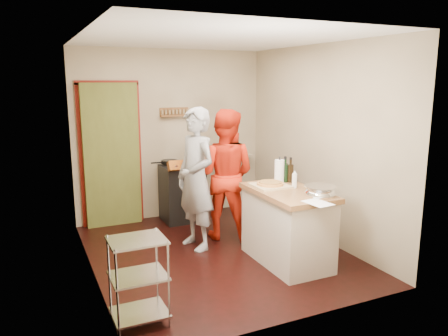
{
  "coord_description": "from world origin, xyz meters",
  "views": [
    {
      "loc": [
        -2.09,
        -4.75,
        2.13
      ],
      "look_at": [
        0.1,
        0.0,
        1.08
      ],
      "focal_mm": 35.0,
      "sensor_mm": 36.0,
      "label": 1
    }
  ],
  "objects_px": {
    "wire_shelving": "(138,277)",
    "island": "(287,224)",
    "person_stripe": "(196,179)",
    "person_red": "(225,174)",
    "stove": "(182,192)"
  },
  "relations": [
    {
      "from": "wire_shelving",
      "to": "island",
      "type": "distance_m",
      "value": 2.02
    },
    {
      "from": "wire_shelving",
      "to": "island",
      "type": "bearing_deg",
      "value": 17.24
    },
    {
      "from": "person_stripe",
      "to": "island",
      "type": "bearing_deg",
      "value": 29.3
    },
    {
      "from": "wire_shelving",
      "to": "island",
      "type": "relative_size",
      "value": 0.6
    },
    {
      "from": "person_stripe",
      "to": "person_red",
      "type": "height_order",
      "value": "person_stripe"
    },
    {
      "from": "stove",
      "to": "person_red",
      "type": "xyz_separation_m",
      "value": [
        0.28,
        -0.94,
        0.43
      ]
    },
    {
      "from": "stove",
      "to": "island",
      "type": "distance_m",
      "value": 2.11
    },
    {
      "from": "stove",
      "to": "person_stripe",
      "type": "xyz_separation_m",
      "value": [
        -0.21,
        -1.13,
        0.46
      ]
    },
    {
      "from": "island",
      "to": "person_red",
      "type": "xyz_separation_m",
      "value": [
        -0.31,
        1.08,
        0.41
      ]
    },
    {
      "from": "stove",
      "to": "person_stripe",
      "type": "relative_size",
      "value": 0.56
    },
    {
      "from": "person_red",
      "to": "island",
      "type": "bearing_deg",
      "value": 145.47
    },
    {
      "from": "wire_shelving",
      "to": "person_stripe",
      "type": "xyz_separation_m",
      "value": [
        1.12,
        1.49,
        0.47
      ]
    },
    {
      "from": "island",
      "to": "person_red",
      "type": "bearing_deg",
      "value": 106.19
    },
    {
      "from": "island",
      "to": "person_red",
      "type": "height_order",
      "value": "person_red"
    },
    {
      "from": "island",
      "to": "wire_shelving",
      "type": "bearing_deg",
      "value": -162.76
    }
  ]
}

